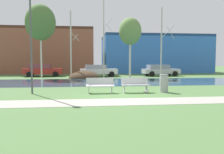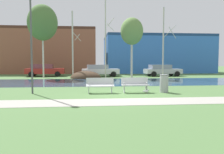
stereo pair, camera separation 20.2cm
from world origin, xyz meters
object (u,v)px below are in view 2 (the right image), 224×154
object	(u,v)px
trash_bin	(164,83)
streetlamp	(31,25)
bench_left	(100,85)
seagull	(146,91)
parked_sedan_second_white	(100,70)
parked_van_nearest_red	(45,70)
parked_hatch_third_silver	(162,70)
bench_right	(135,85)

from	to	relation	value
trash_bin	streetlamp	bearing A→B (deg)	178.41
trash_bin	streetlamp	distance (m)	8.29
trash_bin	bench_left	bearing A→B (deg)	178.72
seagull	bench_left	bearing A→B (deg)	170.21
seagull	trash_bin	bearing A→B (deg)	17.32
seagull	streetlamp	size ratio (longest dim) A/B	0.07
streetlamp	parked_sedan_second_white	size ratio (longest dim) A/B	1.29
seagull	parked_sedan_second_white	distance (m)	14.98
streetlamp	parked_sedan_second_white	distance (m)	15.25
seagull	parked_van_nearest_red	xyz separation A→B (m)	(-8.69, 15.84, 0.66)
trash_bin	parked_hatch_third_silver	size ratio (longest dim) A/B	0.23
bench_left	parked_hatch_third_silver	xyz separation A→B (m)	(8.37, 14.50, 0.28)
bench_right	trash_bin	distance (m)	1.72
streetlamp	seagull	bearing A→B (deg)	-5.12
trash_bin	parked_sedan_second_white	bearing A→B (deg)	102.36
trash_bin	seagull	distance (m)	1.29
parked_hatch_third_silver	parked_van_nearest_red	bearing A→B (deg)	176.46
trash_bin	parked_sedan_second_white	world-z (taller)	parked_sedan_second_white
bench_left	seagull	distance (m)	2.66
streetlamp	parked_sedan_second_white	bearing A→B (deg)	72.77
streetlamp	parked_sedan_second_white	xyz separation A→B (m)	(4.42, 14.26, -3.09)
bench_right	parked_sedan_second_white	world-z (taller)	parked_sedan_second_white
streetlamp	bench_right	bearing A→B (deg)	-1.24
bench_left	parked_sedan_second_white	distance (m)	14.40
parked_van_nearest_red	bench_right	bearing A→B (deg)	-62.11
bench_right	seagull	xyz separation A→B (m)	(0.55, -0.45, -0.34)
bench_left	parked_sedan_second_white	size ratio (longest dim) A/B	0.35
seagull	parked_van_nearest_red	size ratio (longest dim) A/B	0.09
bench_right	streetlamp	distance (m)	6.78
bench_right	trash_bin	size ratio (longest dim) A/B	1.52
parked_sedan_second_white	trash_bin	bearing A→B (deg)	-77.64
bench_left	bench_right	xyz separation A→B (m)	(2.05, 0.00, 0.00)
bench_right	parked_van_nearest_red	bearing A→B (deg)	117.89
bench_right	trash_bin	xyz separation A→B (m)	(1.72, -0.08, 0.07)
trash_bin	streetlamp	size ratio (longest dim) A/B	0.18
seagull	streetlamp	xyz separation A→B (m)	(-6.43, 0.58, 3.72)
seagull	parked_hatch_third_silver	size ratio (longest dim) A/B	0.09
bench_left	trash_bin	size ratio (longest dim) A/B	1.52
bench_left	seagull	size ratio (longest dim) A/B	3.99
bench_right	parked_sedan_second_white	bearing A→B (deg)	95.78
bench_left	streetlamp	size ratio (longest dim) A/B	0.27
bench_left	parked_hatch_third_silver	distance (m)	16.74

